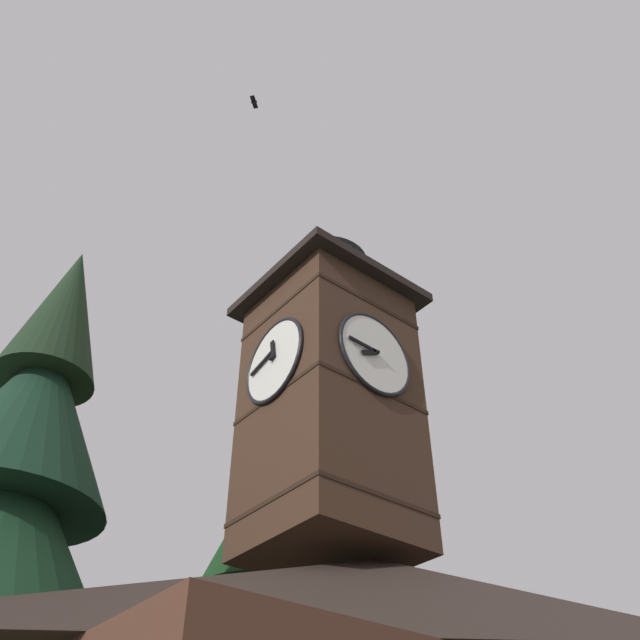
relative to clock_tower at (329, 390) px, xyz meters
name	(u,v)px	position (x,y,z in m)	size (l,w,h in m)	color
clock_tower	(329,390)	(0.00, 0.00, 0.00)	(3.97, 3.97, 9.59)	#422B1E
flying_bird_high	(254,102)	(2.94, -0.01, 9.54)	(0.44, 0.39, 0.11)	black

